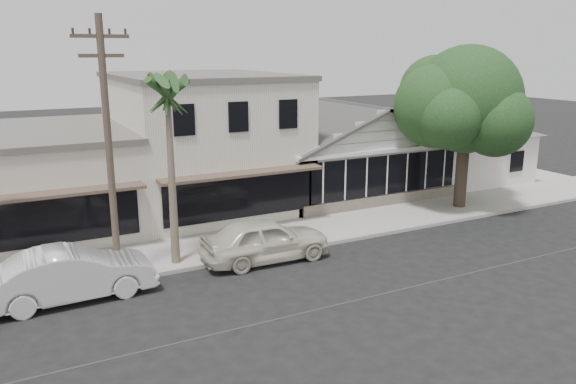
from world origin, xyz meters
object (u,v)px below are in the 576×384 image
utility_pole (109,146)px  car_0 (265,239)px  car_1 (72,274)px  shade_tree (462,102)px

utility_pole → car_0: bearing=-6.4°
utility_pole → car_1: bearing=-152.3°
utility_pole → car_0: 6.73m
shade_tree → car_0: bearing=-169.2°
car_0 → car_1: (-7.01, -0.23, 0.01)m
utility_pole → car_0: utility_pole is taller
utility_pole → car_1: utility_pole is taller
car_1 → car_0: bearing=-89.9°
car_0 → shade_tree: (11.79, 2.25, 4.53)m
utility_pole → shade_tree: 17.29m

